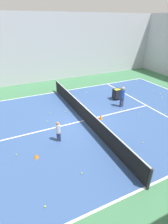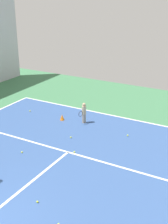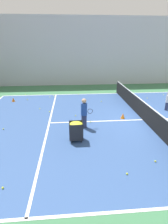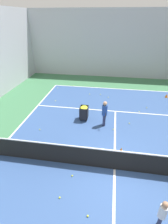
# 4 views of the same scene
# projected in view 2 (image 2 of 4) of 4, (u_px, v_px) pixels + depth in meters

# --- Properties ---
(line_baseline_near) EXTENTS (11.75, 0.10, 0.00)m
(line_baseline_near) POSITION_uv_depth(u_px,v_px,m) (113.00, 116.00, 16.53)
(line_baseline_near) COLOR white
(line_baseline_near) RESTS_ON ground
(line_service_near) EXTENTS (11.75, 0.10, 0.00)m
(line_service_near) POSITION_uv_depth(u_px,v_px,m) (68.00, 152.00, 12.88)
(line_service_near) COLOR white
(line_service_near) RESTS_ON ground
(player_near_baseline) EXTENTS (0.26, 0.56, 1.06)m
(player_near_baseline) POSITION_uv_depth(u_px,v_px,m) (84.00, 112.00, 15.43)
(player_near_baseline) COLOR gray
(player_near_baseline) RESTS_ON ground
(training_cone_2) EXTENTS (0.22, 0.22, 0.30)m
(training_cone_2) POSITION_uv_depth(u_px,v_px,m) (62.00, 117.00, 15.93)
(training_cone_2) COLOR orange
(training_cone_2) RESTS_ON ground
(tennis_ball_1) EXTENTS (0.07, 0.07, 0.07)m
(tennis_ball_1) POSITION_uv_depth(u_px,v_px,m) (22.00, 152.00, 12.81)
(tennis_ball_1) COLOR yellow
(tennis_ball_1) RESTS_ON ground
(tennis_ball_4) EXTENTS (0.07, 0.07, 0.07)m
(tennis_ball_4) POSITION_uv_depth(u_px,v_px,m) (37.00, 202.00, 9.86)
(tennis_ball_4) COLOR yellow
(tennis_ball_4) RESTS_ON ground
(tennis_ball_8) EXTENTS (0.07, 0.07, 0.07)m
(tennis_ball_8) POSITION_uv_depth(u_px,v_px,m) (74.00, 152.00, 12.83)
(tennis_ball_8) COLOR yellow
(tennis_ball_8) RESTS_ON ground
(tennis_ball_10) EXTENTS (0.07, 0.07, 0.07)m
(tennis_ball_10) POSITION_uv_depth(u_px,v_px,m) (30.00, 111.00, 17.07)
(tennis_ball_10) COLOR yellow
(tennis_ball_10) RESTS_ON ground
(tennis_ball_17) EXTENTS (0.07, 0.07, 0.07)m
(tennis_ball_17) POSITION_uv_depth(u_px,v_px,m) (71.00, 137.00, 14.08)
(tennis_ball_17) COLOR yellow
(tennis_ball_17) RESTS_ON ground
(tennis_ball_18) EXTENTS (0.07, 0.07, 0.07)m
(tennis_ball_18) POSITION_uv_depth(u_px,v_px,m) (58.00, 224.00, 8.93)
(tennis_ball_18) COLOR yellow
(tennis_ball_18) RESTS_ON ground
(tennis_ball_19) EXTENTS (0.07, 0.07, 0.07)m
(tennis_ball_19) POSITION_uv_depth(u_px,v_px,m) (128.00, 135.00, 14.26)
(tennis_ball_19) COLOR yellow
(tennis_ball_19) RESTS_ON ground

